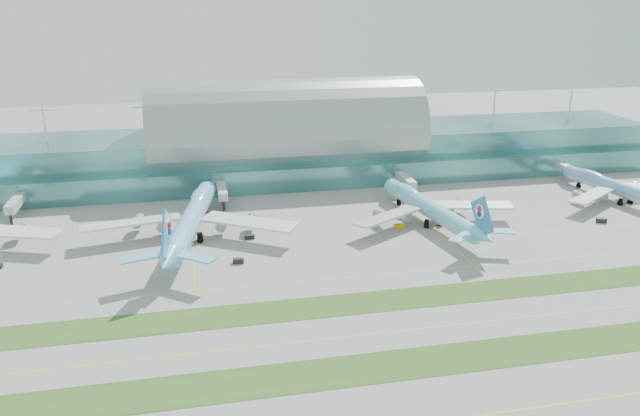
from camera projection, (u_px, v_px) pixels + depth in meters
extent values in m
plane|color=gray|center=(363.00, 307.00, 163.78)|extent=(700.00, 700.00, 0.00)
cube|color=#3D7A75|center=(286.00, 153.00, 280.93)|extent=(340.00, 42.00, 20.00)
cube|color=#3D7A75|center=(295.00, 178.00, 260.33)|extent=(340.00, 8.00, 10.00)
ellipsoid|color=#9EA5A8|center=(286.00, 131.00, 277.70)|extent=(340.00, 46.20, 16.17)
cylinder|color=white|center=(285.00, 114.00, 275.11)|extent=(0.80, 0.80, 16.00)
cube|color=#B2B7B7|center=(16.00, 202.00, 229.42)|extent=(3.50, 22.00, 3.00)
cylinder|color=black|center=(11.00, 220.00, 221.29)|extent=(1.00, 1.00, 4.00)
cube|color=#B2B7B7|center=(222.00, 189.00, 243.97)|extent=(3.50, 22.00, 3.00)
cylinder|color=black|center=(224.00, 206.00, 235.84)|extent=(1.00, 1.00, 4.00)
cube|color=#B2B7B7|center=(404.00, 178.00, 258.51)|extent=(3.50, 22.00, 3.00)
cylinder|color=black|center=(412.00, 194.00, 250.38)|extent=(1.00, 1.00, 4.00)
cube|color=#B2B7B7|center=(567.00, 169.00, 273.06)|extent=(3.50, 22.00, 3.00)
cylinder|color=black|center=(579.00, 183.00, 264.93)|extent=(1.00, 1.00, 4.00)
cube|color=#2D591E|center=(397.00, 365.00, 137.84)|extent=(420.00, 12.00, 0.08)
cube|color=#2D591E|center=(361.00, 303.00, 165.62)|extent=(420.00, 12.00, 0.08)
cube|color=yellow|center=(378.00, 333.00, 150.81)|extent=(420.00, 0.35, 0.01)
cube|color=yellow|center=(346.00, 278.00, 180.45)|extent=(420.00, 0.35, 0.01)
cube|color=yellow|center=(330.00, 249.00, 200.82)|extent=(420.00, 0.35, 0.01)
cube|color=white|center=(13.00, 232.00, 198.88)|extent=(32.62, 18.36, 1.30)
cylinder|color=gray|center=(2.00, 233.00, 203.78)|extent=(3.81, 5.96, 3.60)
cylinder|color=#6DC5F1|center=(191.00, 219.00, 208.51)|extent=(19.28, 67.35, 6.73)
ellipsoid|color=#6DC5F1|center=(200.00, 196.00, 225.74)|extent=(10.13, 21.29, 4.79)
cone|color=#6DC5F1|center=(208.00, 187.00, 242.81)|extent=(7.63, 6.60, 6.73)
cone|color=#6DC5F1|center=(167.00, 261.00, 172.16)|extent=(8.12, 10.80, 6.39)
cube|color=white|center=(131.00, 223.00, 206.29)|extent=(33.53, 14.31, 1.33)
cylinder|color=gray|center=(151.00, 223.00, 212.65)|extent=(4.75, 6.56, 3.69)
cube|color=white|center=(249.00, 222.00, 206.92)|extent=(31.79, 24.53, 1.33)
cylinder|color=gray|center=(237.00, 222.00, 213.12)|extent=(4.75, 6.56, 3.69)
cube|color=#3193DB|center=(166.00, 235.00, 172.00)|extent=(3.33, 14.13, 15.65)
cylinder|color=white|center=(167.00, 228.00, 172.50)|extent=(1.94, 5.30, 5.21)
cylinder|color=black|center=(204.00, 208.00, 234.32)|extent=(1.95, 1.95, 3.26)
cylinder|color=black|center=(180.00, 238.00, 205.97)|extent=(1.95, 1.95, 3.26)
cylinder|color=black|center=(200.00, 237.00, 206.07)|extent=(1.95, 1.95, 3.26)
cylinder|color=#69CDE8|center=(429.00, 208.00, 221.93)|extent=(15.10, 58.98, 5.88)
ellipsoid|color=#69CDE8|center=(407.00, 191.00, 235.95)|extent=(8.34, 18.53, 4.19)
cone|color=#69CDE8|center=(388.00, 184.00, 249.92)|extent=(6.55, 5.61, 5.88)
cone|color=#69CDE8|center=(484.00, 237.00, 192.23)|extent=(6.86, 9.31, 5.59)
cube|color=silver|center=(388.00, 216.00, 214.61)|extent=(28.05, 20.81, 1.16)
cylinder|color=#999CA2|center=(392.00, 216.00, 221.22)|extent=(4.01, 5.66, 3.22)
cube|color=silver|center=(472.00, 205.00, 226.14)|extent=(29.32, 13.32, 1.16)
cylinder|color=#999CA2|center=(454.00, 207.00, 229.87)|extent=(4.01, 5.66, 3.22)
cube|color=teal|center=(482.00, 217.00, 191.97)|extent=(2.53, 12.40, 13.67)
cylinder|color=white|center=(481.00, 211.00, 192.35)|extent=(1.56, 4.63, 4.55)
cylinder|color=black|center=(399.00, 201.00, 243.09)|extent=(1.71, 1.71, 2.84)
cylinder|color=black|center=(427.00, 224.00, 219.03)|extent=(1.71, 1.71, 2.84)
cylinder|color=black|center=(441.00, 222.00, 220.95)|extent=(1.71, 1.71, 2.84)
cylinder|color=#69A0E7|center=(620.00, 189.00, 245.21)|extent=(15.66, 55.09, 5.50)
ellipsoid|color=#69A0E7|center=(590.00, 175.00, 258.18)|extent=(8.25, 17.41, 3.92)
cone|color=#69A0E7|center=(565.00, 170.00, 271.11)|extent=(6.23, 5.39, 5.50)
cube|color=silver|center=(592.00, 195.00, 237.97)|extent=(26.01, 20.02, 1.08)
cylinder|color=#95989D|center=(590.00, 195.00, 244.21)|extent=(3.87, 5.36, 3.02)
cylinder|color=#95989D|center=(635.00, 189.00, 252.91)|extent=(3.87, 5.36, 3.02)
cylinder|color=black|center=(579.00, 184.00, 264.80)|extent=(1.60, 1.60, 2.66)
cylinder|color=black|center=(620.00, 202.00, 242.46)|extent=(1.60, 1.60, 2.66)
cylinder|color=black|center=(630.00, 200.00, 244.39)|extent=(1.60, 1.60, 2.66)
cube|color=black|center=(238.00, 261.00, 190.09)|extent=(3.58, 2.13, 1.55)
cube|color=black|center=(249.00, 237.00, 209.14)|extent=(3.35, 1.70, 1.31)
cube|color=#CAA10B|center=(399.00, 226.00, 218.35)|extent=(3.80, 1.97, 1.59)
cube|color=black|center=(446.00, 220.00, 225.08)|extent=(3.25, 1.73, 1.44)
cube|color=black|center=(601.00, 220.00, 224.12)|extent=(3.87, 2.95, 1.66)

